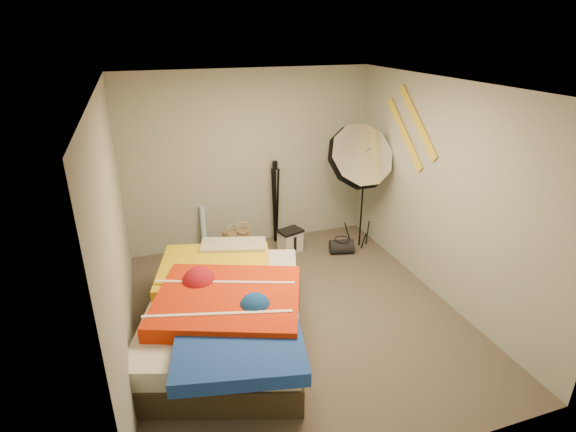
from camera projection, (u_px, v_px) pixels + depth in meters
name	position (u px, v px, depth m)	size (l,w,h in m)	color
floor	(297.00, 314.00, 5.07)	(4.00, 4.00, 0.00)	brown
ceiling	(299.00, 85.00, 4.09)	(4.00, 4.00, 0.00)	silver
wall_back	(250.00, 161.00, 6.32)	(3.50, 3.50, 0.00)	gray
wall_front	(405.00, 326.00, 2.83)	(3.50, 3.50, 0.00)	gray
wall_left	(116.00, 235.00, 4.06)	(4.00, 4.00, 0.00)	gray
wall_right	(442.00, 193.00, 5.09)	(4.00, 4.00, 0.00)	gray
tote_bag	(237.00, 242.00, 6.34)	(0.36, 0.11, 0.36)	#9D7E54
wrapping_roll	(204.00, 229.00, 6.38)	(0.08, 0.08, 0.66)	#5FA4D0
camera_case	(290.00, 241.00, 6.43)	(0.31, 0.22, 0.31)	beige
duffel_bag	(342.00, 247.00, 6.39)	(0.20, 0.20, 0.34)	black
wall_stripe_upper	(418.00, 122.00, 5.34)	(0.02, 1.10, 0.10)	gold
wall_stripe_lower	(404.00, 134.00, 5.63)	(0.02, 1.10, 0.10)	gold
bed	(226.00, 312.00, 4.57)	(2.10, 2.63, 0.64)	#3F3322
photo_umbrella	(359.00, 158.00, 5.98)	(1.11, 0.84, 1.92)	black
camera_tripod	(275.00, 197.00, 6.51)	(0.07, 0.07, 1.25)	black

